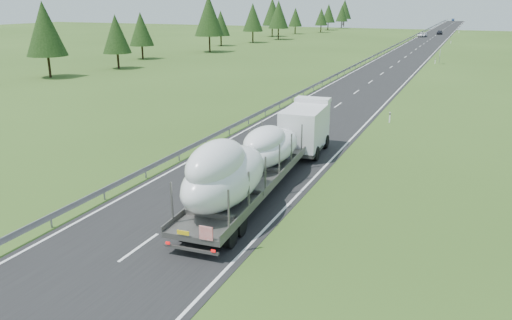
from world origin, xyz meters
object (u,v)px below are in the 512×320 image
at_px(highway_sign, 440,54).
at_px(boat_truck, 261,153).
at_px(distant_car_dark, 440,32).
at_px(distant_van, 422,35).
at_px(distant_car_blue, 453,20).

height_order(highway_sign, boat_truck, boat_truck).
bearing_deg(distant_car_dark, distant_van, -102.72).
xyz_separation_m(highway_sign, distant_car_dark, (-6.40, 88.62, -1.12)).
relative_size(boat_truck, distant_car_blue, 4.93).
height_order(boat_truck, distant_van, boat_truck).
height_order(boat_truck, distant_car_blue, boat_truck).
bearing_deg(highway_sign, distant_car_blue, 92.28).
relative_size(boat_truck, distant_van, 3.91).
distance_m(boat_truck, distant_car_dark, 159.54).
height_order(distant_van, distant_car_dark, distant_van).
relative_size(highway_sign, distant_car_dark, 0.65).
relative_size(highway_sign, boat_truck, 0.13).
bearing_deg(distant_car_dark, boat_truck, -86.74).
height_order(highway_sign, distant_car_dark, highway_sign).
height_order(highway_sign, distant_van, highway_sign).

